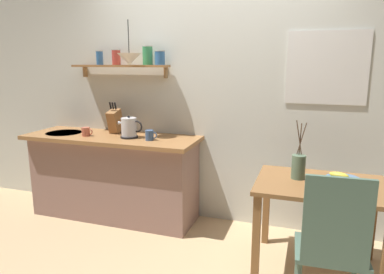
{
  "coord_description": "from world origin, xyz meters",
  "views": [
    {
      "loc": [
        0.93,
        -2.81,
        1.64
      ],
      "look_at": [
        -0.1,
        0.25,
        0.95
      ],
      "focal_mm": 33.0,
      "sensor_mm": 36.0,
      "label": 1
    }
  ],
  "objects_px": {
    "fruit_bowl": "(343,182)",
    "knife_block": "(115,121)",
    "electric_kettle": "(129,128)",
    "pendant_lamp": "(129,59)",
    "coffee_mug_spare": "(150,135)",
    "dining_table": "(320,198)",
    "coffee_mug_by_sink": "(86,132)",
    "dining_chair_near": "(333,244)",
    "twig_vase": "(298,166)"
  },
  "relations": [
    {
      "from": "coffee_mug_by_sink",
      "to": "pendant_lamp",
      "type": "bearing_deg",
      "value": 9.76
    },
    {
      "from": "coffee_mug_spare",
      "to": "pendant_lamp",
      "type": "xyz_separation_m",
      "value": [
        -0.23,
        0.06,
        0.72
      ]
    },
    {
      "from": "dining_chair_near",
      "to": "twig_vase",
      "type": "height_order",
      "value": "twig_vase"
    },
    {
      "from": "twig_vase",
      "to": "knife_block",
      "type": "bearing_deg",
      "value": 167.24
    },
    {
      "from": "dining_table",
      "to": "coffee_mug_by_sink",
      "type": "bearing_deg",
      "value": 173.38
    },
    {
      "from": "dining_chair_near",
      "to": "knife_block",
      "type": "distance_m",
      "value": 2.46
    },
    {
      "from": "knife_block",
      "to": "coffee_mug_spare",
      "type": "xyz_separation_m",
      "value": [
        0.5,
        -0.2,
        -0.08
      ]
    },
    {
      "from": "dining_chair_near",
      "to": "fruit_bowl",
      "type": "xyz_separation_m",
      "value": [
        0.08,
        0.57,
        0.21
      ]
    },
    {
      "from": "fruit_bowl",
      "to": "pendant_lamp",
      "type": "height_order",
      "value": "pendant_lamp"
    },
    {
      "from": "twig_vase",
      "to": "dining_table",
      "type": "bearing_deg",
      "value": -19.68
    },
    {
      "from": "electric_kettle",
      "to": "pendant_lamp",
      "type": "xyz_separation_m",
      "value": [
        0.02,
        0.01,
        0.67
      ]
    },
    {
      "from": "twig_vase",
      "to": "pendant_lamp",
      "type": "distance_m",
      "value": 1.85
    },
    {
      "from": "coffee_mug_by_sink",
      "to": "dining_table",
      "type": "bearing_deg",
      "value": -6.62
    },
    {
      "from": "pendant_lamp",
      "to": "coffee_mug_spare",
      "type": "bearing_deg",
      "value": -14.71
    },
    {
      "from": "twig_vase",
      "to": "pendant_lamp",
      "type": "xyz_separation_m",
      "value": [
        -1.63,
        0.29,
        0.84
      ]
    },
    {
      "from": "dining_chair_near",
      "to": "coffee_mug_by_sink",
      "type": "xyz_separation_m",
      "value": [
        -2.35,
        0.89,
        0.38
      ]
    },
    {
      "from": "dining_table",
      "to": "electric_kettle",
      "type": "xyz_separation_m",
      "value": [
        -1.82,
        0.33,
        0.38
      ]
    },
    {
      "from": "dining_table",
      "to": "coffee_mug_spare",
      "type": "relative_size",
      "value": 7.98
    },
    {
      "from": "dining_table",
      "to": "twig_vase",
      "type": "distance_m",
      "value": 0.29
    },
    {
      "from": "twig_vase",
      "to": "electric_kettle",
      "type": "bearing_deg",
      "value": 170.66
    },
    {
      "from": "dining_table",
      "to": "dining_chair_near",
      "type": "relative_size",
      "value": 0.96
    },
    {
      "from": "coffee_mug_by_sink",
      "to": "electric_kettle",
      "type": "bearing_deg",
      "value": 8.37
    },
    {
      "from": "fruit_bowl",
      "to": "knife_block",
      "type": "xyz_separation_m",
      "value": [
        -2.22,
        0.55,
        0.25
      ]
    },
    {
      "from": "coffee_mug_spare",
      "to": "electric_kettle",
      "type": "bearing_deg",
      "value": 169.7
    },
    {
      "from": "fruit_bowl",
      "to": "coffee_mug_spare",
      "type": "xyz_separation_m",
      "value": [
        -1.72,
        0.34,
        0.17
      ]
    },
    {
      "from": "coffee_mug_spare",
      "to": "pendant_lamp",
      "type": "relative_size",
      "value": 0.29
    },
    {
      "from": "electric_kettle",
      "to": "knife_block",
      "type": "distance_m",
      "value": 0.3
    },
    {
      "from": "dining_table",
      "to": "fruit_bowl",
      "type": "distance_m",
      "value": 0.23
    },
    {
      "from": "coffee_mug_by_sink",
      "to": "twig_vase",
      "type": "bearing_deg",
      "value": -5.48
    },
    {
      "from": "dining_table",
      "to": "dining_chair_near",
      "type": "distance_m",
      "value": 0.63
    },
    {
      "from": "pendant_lamp",
      "to": "dining_chair_near",
      "type": "bearing_deg",
      "value": -27.57
    },
    {
      "from": "twig_vase",
      "to": "dining_chair_near",
      "type": "bearing_deg",
      "value": -70.72
    },
    {
      "from": "dining_chair_near",
      "to": "twig_vase",
      "type": "xyz_separation_m",
      "value": [
        -0.24,
        0.69,
        0.27
      ]
    },
    {
      "from": "twig_vase",
      "to": "coffee_mug_spare",
      "type": "distance_m",
      "value": 1.42
    },
    {
      "from": "fruit_bowl",
      "to": "dining_chair_near",
      "type": "bearing_deg",
      "value": -97.87
    },
    {
      "from": "dining_table",
      "to": "twig_vase",
      "type": "height_order",
      "value": "twig_vase"
    },
    {
      "from": "coffee_mug_spare",
      "to": "dining_chair_near",
      "type": "bearing_deg",
      "value": -29.16
    },
    {
      "from": "fruit_bowl",
      "to": "twig_vase",
      "type": "distance_m",
      "value": 0.35
    },
    {
      "from": "coffee_mug_by_sink",
      "to": "coffee_mug_spare",
      "type": "xyz_separation_m",
      "value": [
        0.71,
        0.02,
        0.0
      ]
    },
    {
      "from": "dining_chair_near",
      "to": "fruit_bowl",
      "type": "bearing_deg",
      "value": 82.13
    },
    {
      "from": "electric_kettle",
      "to": "fruit_bowl",
      "type": "bearing_deg",
      "value": -11.13
    },
    {
      "from": "dining_chair_near",
      "to": "twig_vase",
      "type": "bearing_deg",
      "value": 109.28
    },
    {
      "from": "electric_kettle",
      "to": "knife_block",
      "type": "relative_size",
      "value": 0.78
    },
    {
      "from": "coffee_mug_by_sink",
      "to": "coffee_mug_spare",
      "type": "height_order",
      "value": "coffee_mug_spare"
    },
    {
      "from": "electric_kettle",
      "to": "pendant_lamp",
      "type": "bearing_deg",
      "value": 38.09
    },
    {
      "from": "knife_block",
      "to": "electric_kettle",
      "type": "bearing_deg",
      "value": -32.0
    },
    {
      "from": "dining_table",
      "to": "pendant_lamp",
      "type": "bearing_deg",
      "value": 169.06
    },
    {
      "from": "dining_chair_near",
      "to": "electric_kettle",
      "type": "xyz_separation_m",
      "value": [
        -1.89,
        0.96,
        0.43
      ]
    },
    {
      "from": "coffee_mug_by_sink",
      "to": "coffee_mug_spare",
      "type": "distance_m",
      "value": 0.71
    },
    {
      "from": "coffee_mug_spare",
      "to": "pendant_lamp",
      "type": "height_order",
      "value": "pendant_lamp"
    }
  ]
}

